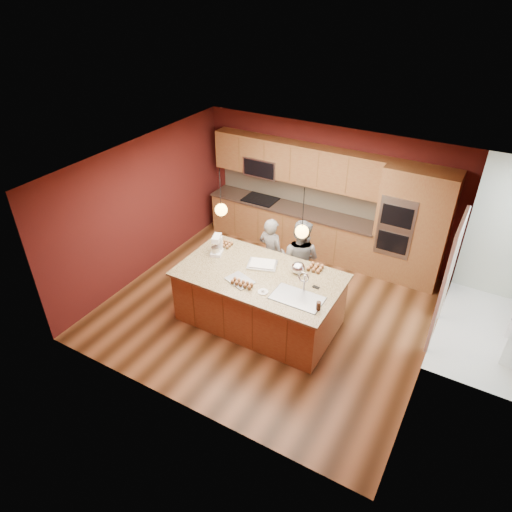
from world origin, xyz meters
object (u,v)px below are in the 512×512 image
Objects in this scene: person_right at (299,260)px; stand_mixer at (217,246)px; person_left at (271,254)px; island at (260,298)px; mixing_bowl at (298,268)px.

stand_mixer is (-1.22, -0.83, 0.36)m from person_right.
person_left is 0.59m from person_right.
island is at bearing -30.02° from stand_mixer.
island is 1.85× the size of person_left.
island is 11.44× the size of mixing_bowl.
person_right is 0.77m from mixing_bowl.
person_right reaches higher than mixing_bowl.
person_right reaches higher than island.
person_right is at bearing 14.82° from stand_mixer.
stand_mixer is at bearing 32.93° from person_right.
person_left reaches higher than island.
person_right is (0.25, 1.01, 0.28)m from island.
island is 1.71× the size of person_right.
stand_mixer is at bearing 61.38° from person_left.
person_left is 6.18× the size of mixing_bowl.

